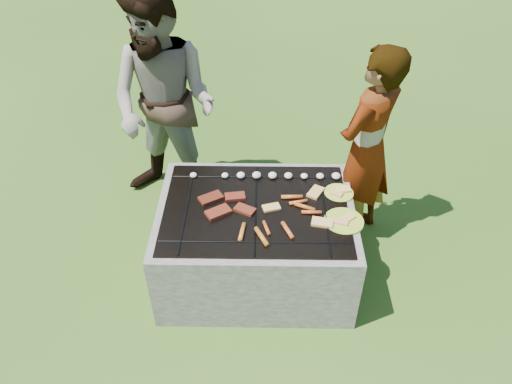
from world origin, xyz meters
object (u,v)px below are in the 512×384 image
(cook, at_px, (366,149))
(bystander, at_px, (165,106))
(plate_near, at_px, (344,221))
(fire_pit, at_px, (256,243))
(plate_far, at_px, (339,193))

(cook, relative_size, bystander, 0.87)
(plate_near, xyz_separation_m, bystander, (-1.26, 0.95, 0.28))
(plate_near, bearing_deg, cook, 69.86)
(fire_pit, distance_m, plate_near, 0.66)
(plate_near, bearing_deg, plate_far, 89.57)
(cook, xyz_separation_m, bystander, (-1.47, 0.38, 0.12))
(plate_far, xyz_separation_m, plate_near, (-0.00, -0.28, -0.00))
(cook, height_order, bystander, bystander)
(plate_near, xyz_separation_m, cook, (0.21, 0.57, 0.16))
(cook, bearing_deg, fire_pit, -16.20)
(fire_pit, height_order, plate_far, plate_far)
(plate_near, distance_m, bystander, 1.60)
(plate_near, relative_size, bystander, 0.17)
(plate_far, height_order, bystander, bystander)
(cook, bearing_deg, bystander, -61.05)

